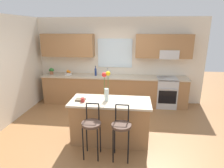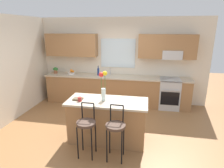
% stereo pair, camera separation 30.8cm
% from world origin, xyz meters
% --- Properties ---
extents(ground_plane, '(14.00, 14.00, 0.00)m').
position_xyz_m(ground_plane, '(0.00, 0.00, 0.00)').
color(ground_plane, olive).
extents(wall_left, '(0.12, 4.60, 2.70)m').
position_xyz_m(wall_left, '(-2.56, 0.30, 1.35)').
color(wall_left, beige).
rests_on(wall_left, ground).
extents(back_wall_assembly, '(5.60, 0.50, 2.70)m').
position_xyz_m(back_wall_assembly, '(0.03, 1.99, 1.50)').
color(back_wall_assembly, beige).
rests_on(back_wall_assembly, ground).
extents(counter_run, '(4.56, 0.64, 0.92)m').
position_xyz_m(counter_run, '(-0.00, 1.70, 0.47)').
color(counter_run, '#996B42').
rests_on(counter_run, ground).
extents(sink_faucet, '(0.02, 0.13, 0.23)m').
position_xyz_m(sink_faucet, '(-0.22, 1.84, 1.06)').
color(sink_faucet, '#B7BABC').
rests_on(sink_faucet, counter_run).
extents(oven_range, '(0.60, 0.64, 0.92)m').
position_xyz_m(oven_range, '(1.63, 1.68, 0.46)').
color(oven_range, '#B7BABC').
rests_on(oven_range, ground).
extents(kitchen_island, '(1.67, 0.73, 0.92)m').
position_xyz_m(kitchen_island, '(0.15, -0.41, 0.46)').
color(kitchen_island, '#996B42').
rests_on(kitchen_island, ground).
extents(bar_stool_near, '(0.36, 0.36, 1.04)m').
position_xyz_m(bar_stool_near, '(-0.12, -0.98, 0.64)').
color(bar_stool_near, black).
rests_on(bar_stool_near, ground).
extents(bar_stool_middle, '(0.36, 0.36, 1.04)m').
position_xyz_m(bar_stool_middle, '(0.43, -0.98, 0.64)').
color(bar_stool_middle, black).
rests_on(bar_stool_middle, ground).
extents(flower_vase, '(0.17, 0.10, 0.63)m').
position_xyz_m(flower_vase, '(0.07, -0.40, 1.25)').
color(flower_vase, silver).
rests_on(flower_vase, kitchen_island).
extents(mug_ceramic, '(0.08, 0.08, 0.09)m').
position_xyz_m(mug_ceramic, '(-0.40, -0.54, 0.97)').
color(mug_ceramic, '#A52D28').
rests_on(mug_ceramic, kitchen_island).
extents(cookbook, '(0.20, 0.15, 0.03)m').
position_xyz_m(cookbook, '(-0.47, -0.46, 0.94)').
color(cookbook, brown).
rests_on(cookbook, kitchen_island).
extents(fruit_bowl_oranges, '(0.24, 0.24, 0.16)m').
position_xyz_m(fruit_bowl_oranges, '(-1.48, 1.70, 0.97)').
color(fruit_bowl_oranges, silver).
rests_on(fruit_bowl_oranges, counter_run).
extents(bottle_olive_oil, '(0.06, 0.06, 0.31)m').
position_xyz_m(bottle_olive_oil, '(-0.58, 1.70, 1.04)').
color(bottle_olive_oil, navy).
rests_on(bottle_olive_oil, counter_run).
extents(potted_plant_small, '(0.18, 0.12, 0.21)m').
position_xyz_m(potted_plant_small, '(-2.04, 1.70, 1.04)').
color(potted_plant_small, '#9E5B3D').
rests_on(potted_plant_small, counter_run).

